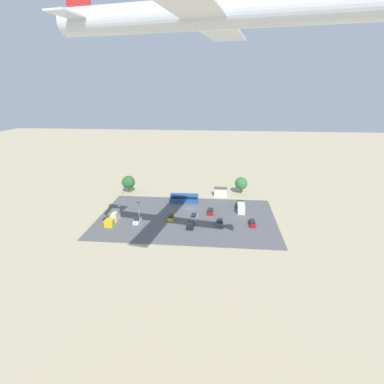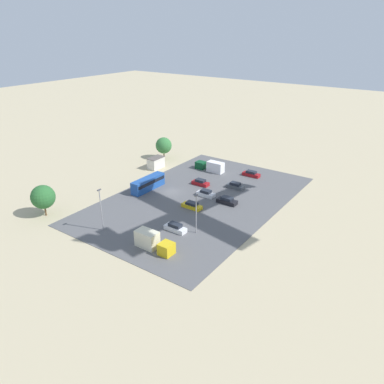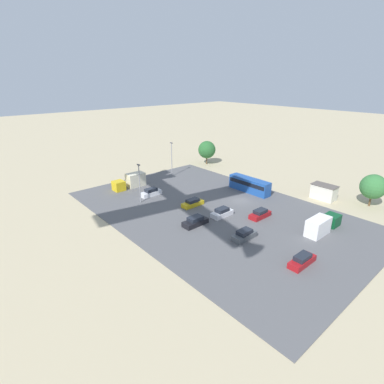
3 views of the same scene
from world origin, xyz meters
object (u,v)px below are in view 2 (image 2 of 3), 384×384
object	(u,v)px
parked_car_0	(206,194)
parked_truck_1	(152,242)
parked_truck_0	(211,166)
parked_car_3	(251,174)
parked_car_5	(235,186)
parked_car_1	(175,228)
parked_car_6	(200,183)
bus	(148,183)
parked_car_2	(227,201)
shed_building	(156,163)
parked_car_4	(192,206)

from	to	relation	value
parked_car_0	parked_truck_1	bearing A→B (deg)	-169.33
parked_car_0	parked_truck_0	size ratio (longest dim) A/B	0.52
parked_car_3	parked_car_5	size ratio (longest dim) A/B	1.07
parked_car_0	parked_car_1	size ratio (longest dim) A/B	0.95
parked_car_6	parked_car_0	bearing A→B (deg)	-135.46
bus	parked_car_0	distance (m)	14.97
parked_car_2	parked_car_0	bearing A→B (deg)	84.82
parked_car_1	parked_car_5	xyz separation A→B (m)	(-25.80, -0.70, -0.02)
shed_building	parked_truck_0	xyz separation A→B (m)	(-6.99, 14.49, -0.20)
parked_car_0	parked_truck_0	world-z (taller)	parked_truck_0
parked_car_0	parked_car_1	xyz separation A→B (m)	(17.55, 4.17, 0.02)
parked_car_4	parked_car_6	bearing A→B (deg)	25.79
parked_car_1	parked_car_2	size ratio (longest dim) A/B	0.99
parked_car_0	parked_car_5	xyz separation A→B (m)	(-8.26, 3.47, -0.01)
shed_building	parked_car_2	bearing A→B (deg)	72.93
shed_building	parked_car_0	xyz separation A→B (m)	(8.31, 22.71, -0.86)
parked_car_5	parked_car_6	world-z (taller)	parked_car_5
parked_car_3	parked_truck_1	xyz separation A→B (m)	(43.32, 1.80, 0.81)
shed_building	parked_car_5	world-z (taller)	shed_building
parked_truck_1	parked_truck_0	bearing A→B (deg)	-162.24
parked_car_4	parked_car_6	size ratio (longest dim) A/B	1.05
parked_car_1	parked_car_6	size ratio (longest dim) A/B	1.04
shed_building	parked_car_6	bearing A→B (deg)	79.57
bus	parked_car_6	xyz separation A→B (m)	(-9.94, 9.15, -1.05)
parked_truck_1	parked_car_0	bearing A→B (deg)	-169.33
parked_car_4	parked_car_6	world-z (taller)	parked_car_6
parked_truck_1	parked_car_4	bearing A→B (deg)	-168.12
parked_car_2	parked_truck_0	world-z (taller)	parked_truck_0
parked_car_5	parked_car_2	bearing A→B (deg)	-162.70
shed_building	parked_truck_1	world-z (taller)	parked_truck_1
parked_car_6	parked_car_2	bearing A→B (deg)	-116.65
shed_building	parked_car_3	bearing A→B (deg)	111.04
parked_car_0	parked_truck_0	distance (m)	17.38
parked_car_5	shed_building	bearing A→B (deg)	89.87
bus	parked_truck_1	distance (m)	27.67
bus	parked_truck_0	bearing A→B (deg)	73.72
parked_car_3	parked_car_4	distance (m)	25.49
parked_car_1	parked_car_6	xyz separation A→B (m)	(-22.60, -9.14, -0.04)
bus	parked_car_0	xyz separation A→B (m)	(-4.89, 14.11, -1.02)
shed_building	parked_car_1	size ratio (longest dim) A/B	1.08
parked_car_1	parked_car_4	bearing A→B (deg)	-162.76
shed_building	bus	world-z (taller)	bus
parked_truck_0	parked_truck_1	world-z (taller)	parked_truck_1
parked_car_0	parked_car_6	size ratio (longest dim) A/B	0.99
parked_car_1	parked_truck_1	world-z (taller)	parked_truck_1
parked_car_0	parked_truck_0	bearing A→B (deg)	28.24
parked_truck_0	parked_car_0	bearing A→B (deg)	-151.76
parked_car_1	parked_truck_1	size ratio (longest dim) A/B	0.60
parked_car_4	parked_truck_1	distance (m)	18.32
parked_car_3	parked_truck_0	bearing A→B (deg)	-75.54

